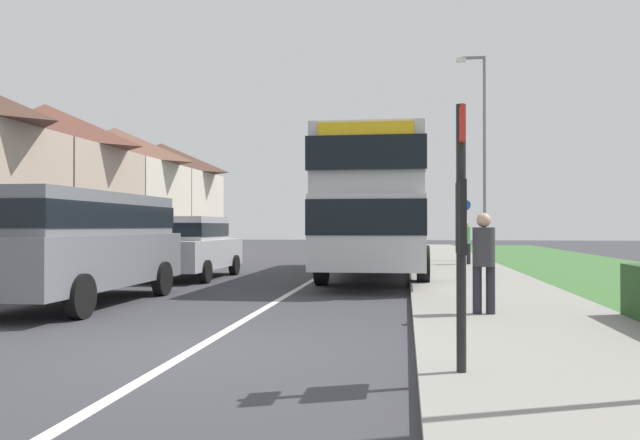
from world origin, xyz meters
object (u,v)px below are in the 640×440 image
object	(u,v)px
parked_car_silver	(190,245)
bus_stop_sign	(461,218)
double_decker_bus	(377,203)
parked_van_grey	(79,238)
street_lamp_mid	(482,146)
cycle_route_sign	(465,227)
pedestrian_at_stop	(484,258)
pedestrian_walking_away	(466,240)

from	to	relation	value
parked_car_silver	bus_stop_sign	world-z (taller)	bus_stop_sign
double_decker_bus	parked_van_grey	distance (m)	9.31
double_decker_bus	street_lamp_mid	size ratio (longest dim) A/B	1.39
bus_stop_sign	cycle_route_sign	world-z (taller)	bus_stop_sign
cycle_route_sign	pedestrian_at_stop	bearing A→B (deg)	-94.24
cycle_route_sign	street_lamp_mid	xyz separation A→B (m)	(0.64, -0.15, 3.21)
parked_van_grey	street_lamp_mid	xyz separation A→B (m)	(9.04, 14.41, 3.39)
double_decker_bus	bus_stop_sign	world-z (taller)	double_decker_bus
parked_car_silver	bus_stop_sign	size ratio (longest dim) A/B	1.73
parked_car_silver	cycle_route_sign	world-z (taller)	cycle_route_sign
parked_car_silver	pedestrian_at_stop	bearing A→B (deg)	-44.51
double_decker_bus	bus_stop_sign	xyz separation A→B (m)	(1.33, -12.76, -0.60)
parked_car_silver	cycle_route_sign	size ratio (longest dim) A/B	1.79
double_decker_bus	parked_van_grey	bearing A→B (deg)	-124.31
parked_car_silver	parked_van_grey	bearing A→B (deg)	-90.76
bus_stop_sign	cycle_route_sign	distance (m)	19.75
double_decker_bus	parked_van_grey	xyz separation A→B (m)	(-5.22, -7.65, -0.89)
double_decker_bus	pedestrian_at_stop	distance (m)	9.07
pedestrian_walking_away	street_lamp_mid	world-z (taller)	street_lamp_mid
double_decker_bus	bus_stop_sign	size ratio (longest dim) A/B	4.36
pedestrian_walking_away	parked_van_grey	bearing A→B (deg)	-124.75
bus_stop_sign	parked_car_silver	bearing A→B (deg)	120.41
pedestrian_at_stop	pedestrian_walking_away	world-z (taller)	same
double_decker_bus	cycle_route_sign	size ratio (longest dim) A/B	4.50
pedestrian_at_stop	double_decker_bus	bearing A→B (deg)	102.94
pedestrian_walking_away	pedestrian_at_stop	bearing A→B (deg)	-94.10
parked_van_grey	cycle_route_sign	world-z (taller)	cycle_route_sign
parked_van_grey	pedestrian_at_stop	size ratio (longest dim) A/B	3.29
parked_car_silver	pedestrian_at_stop	distance (m)	10.04
bus_stop_sign	street_lamp_mid	xyz separation A→B (m)	(2.49, 19.51, 3.10)
pedestrian_walking_away	bus_stop_sign	xyz separation A→B (m)	(-1.61, -16.86, 0.56)
pedestrian_at_stop	bus_stop_sign	distance (m)	4.09
pedestrian_walking_away	bus_stop_sign	world-z (taller)	bus_stop_sign
parked_van_grey	parked_car_silver	world-z (taller)	parked_van_grey
pedestrian_walking_away	parked_car_silver	bearing A→B (deg)	-144.16
cycle_route_sign	street_lamp_mid	distance (m)	3.28
pedestrian_at_stop	pedestrian_walking_away	size ratio (longest dim) A/B	1.00
parked_van_grey	street_lamp_mid	distance (m)	17.34
pedestrian_at_stop	street_lamp_mid	distance (m)	16.05
pedestrian_at_stop	street_lamp_mid	bearing A→B (deg)	83.36
bus_stop_sign	cycle_route_sign	size ratio (longest dim) A/B	1.03
bus_stop_sign	street_lamp_mid	world-z (taller)	street_lamp_mid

